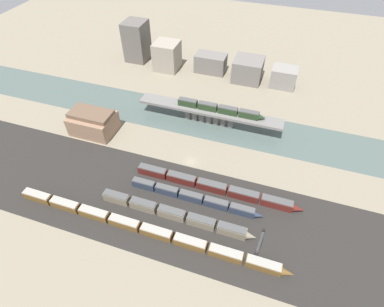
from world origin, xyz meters
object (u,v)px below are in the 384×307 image
(train_on_bridge, at_px, (220,109))
(train_yard_mid, at_px, (175,214))
(signal_tower, at_px, (259,244))
(warehouse_building, at_px, (93,122))
(train_yard_far, at_px, (194,197))
(train_yard_outer, at_px, (216,187))
(train_yard_near, at_px, (144,229))

(train_on_bridge, distance_m, train_yard_mid, 56.31)
(train_on_bridge, relative_size, signal_tower, 2.46)
(train_yard_mid, relative_size, warehouse_building, 2.93)
(train_on_bridge, xyz_separation_m, train_yard_mid, (-1.65, -55.83, -7.13))
(train_yard_far, xyz_separation_m, signal_tower, (25.87, -14.90, 6.44))
(train_yard_outer, distance_m, signal_tower, 30.03)
(warehouse_building, xyz_separation_m, signal_tower, (82.30, -38.47, 3.00))
(train_yard_near, distance_m, train_yard_far, 21.48)
(train_yard_near, relative_size, warehouse_building, 5.08)
(train_yard_mid, relative_size, train_yard_outer, 0.88)
(train_yard_mid, height_order, signal_tower, signal_tower)
(warehouse_building, bearing_deg, train_yard_far, -22.67)
(train_on_bridge, height_order, train_yard_near, train_on_bridge)
(train_yard_near, height_order, train_yard_outer, train_yard_outer)
(train_yard_mid, xyz_separation_m, train_yard_outer, (10.59, 16.37, -0.16))
(train_yard_outer, bearing_deg, train_yard_far, -132.28)
(train_yard_outer, relative_size, signal_tower, 3.88)
(warehouse_building, bearing_deg, train_yard_mid, -32.07)
(train_yard_mid, bearing_deg, train_on_bridge, 88.30)
(train_yard_mid, bearing_deg, train_yard_far, 66.06)
(train_on_bridge, xyz_separation_m, warehouse_building, (-53.99, -23.04, -3.92))
(train_yard_near, xyz_separation_m, train_yard_outer, (18.43, 25.00, 0.11))
(train_yard_outer, height_order, warehouse_building, warehouse_building)
(train_yard_near, xyz_separation_m, signal_tower, (37.81, 2.95, 6.48))
(signal_tower, bearing_deg, train_on_bridge, 114.72)
(train_yard_far, relative_size, train_yard_outer, 0.78)
(train_yard_near, xyz_separation_m, train_yard_far, (11.94, 17.86, 0.03))
(train_yard_far, distance_m, train_yard_outer, 9.65)
(train_yard_near, xyz_separation_m, warehouse_building, (-44.49, 41.42, 3.47))
(train_yard_mid, bearing_deg, train_yard_near, -132.27)
(train_yard_near, height_order, warehouse_building, warehouse_building)
(train_on_bridge, height_order, train_yard_mid, train_on_bridge)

